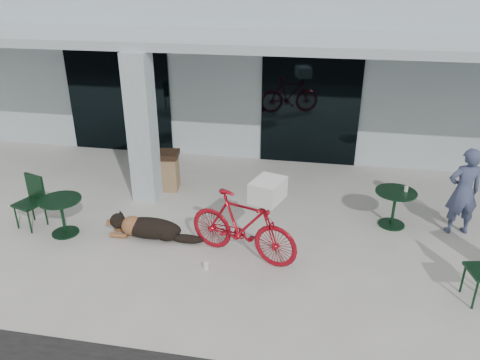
% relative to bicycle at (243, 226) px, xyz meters
% --- Properties ---
extents(ground, '(80.00, 80.00, 0.00)m').
position_rel_bicycle_xyz_m(ground, '(-0.94, -0.40, -0.60)').
color(ground, beige).
rests_on(ground, ground).
extents(building, '(22.00, 7.00, 4.50)m').
position_rel_bicycle_xyz_m(building, '(-0.94, 8.10, 1.65)').
color(building, '#A1B0B6').
rests_on(building, ground).
extents(storefront_glass_left, '(2.80, 0.06, 2.70)m').
position_rel_bicycle_xyz_m(storefront_glass_left, '(-4.14, 4.58, 0.75)').
color(storefront_glass_left, black).
rests_on(storefront_glass_left, ground).
extents(storefront_glass_right, '(2.40, 0.06, 2.70)m').
position_rel_bicycle_xyz_m(storefront_glass_right, '(0.86, 4.58, 0.75)').
color(storefront_glass_right, black).
rests_on(storefront_glass_right, ground).
extents(column, '(0.50, 0.50, 3.12)m').
position_rel_bicycle_xyz_m(column, '(-2.44, 1.90, 0.96)').
color(column, '#A1B0B6').
rests_on(column, ground).
extents(overhang, '(22.00, 2.80, 0.18)m').
position_rel_bicycle_xyz_m(overhang, '(-0.94, 3.20, 2.61)').
color(overhang, '#A1B0B6').
rests_on(overhang, column).
extents(bicycle, '(2.08, 1.16, 1.21)m').
position_rel_bicycle_xyz_m(bicycle, '(0.00, 0.00, 0.00)').
color(bicycle, '#A60D1C').
rests_on(bicycle, ground).
extents(laundry_basket, '(0.59, 0.69, 0.34)m').
position_rel_bicycle_xyz_m(laundry_basket, '(0.43, -0.14, 0.78)').
color(laundry_basket, white).
rests_on(laundry_basket, bicycle).
extents(dog, '(1.38, 0.51, 0.46)m').
position_rel_bicycle_xyz_m(dog, '(-1.78, 0.30, -0.38)').
color(dog, black).
rests_on(dog, ground).
extents(cup_near_dog, '(0.09, 0.09, 0.11)m').
position_rel_bicycle_xyz_m(cup_near_dog, '(-0.54, -0.47, -0.55)').
color(cup_near_dog, white).
rests_on(cup_near_dog, ground).
extents(cafe_table_near, '(0.97, 0.97, 0.72)m').
position_rel_bicycle_xyz_m(cafe_table_near, '(-3.43, 0.15, -0.24)').
color(cafe_table_near, black).
rests_on(cafe_table_near, ground).
extents(cafe_chair_near, '(0.59, 0.62, 1.02)m').
position_rel_bicycle_xyz_m(cafe_chair_near, '(-4.18, 0.28, -0.09)').
color(cafe_chair_near, black).
rests_on(cafe_chair_near, ground).
extents(cafe_table_far, '(1.00, 1.00, 0.73)m').
position_rel_bicycle_xyz_m(cafe_table_far, '(2.66, 1.60, -0.24)').
color(cafe_table_far, black).
rests_on(cafe_table_far, ground).
extents(person, '(0.69, 0.52, 1.69)m').
position_rel_bicycle_xyz_m(person, '(3.82, 1.56, 0.24)').
color(person, '#3F486A').
rests_on(person, ground).
extents(cup_on_table, '(0.09, 0.09, 0.10)m').
position_rel_bicycle_xyz_m(cup_on_table, '(2.84, 1.64, 0.17)').
color(cup_on_table, white).
rests_on(cup_on_table, cafe_table_far).
extents(trash_receptacle, '(0.58, 0.58, 0.89)m').
position_rel_bicycle_xyz_m(trash_receptacle, '(-2.14, 2.40, -0.16)').
color(trash_receptacle, '#8E6D4A').
rests_on(trash_receptacle, ground).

